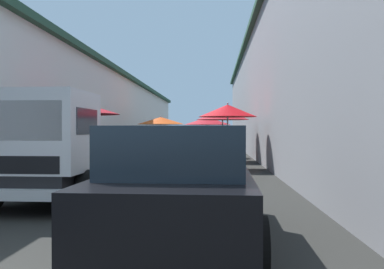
# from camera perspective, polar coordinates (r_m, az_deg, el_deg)

# --- Properties ---
(ground) EXTENTS (90.00, 90.00, 0.00)m
(ground) POSITION_cam_1_polar(r_m,az_deg,el_deg) (16.73, -2.33, -4.19)
(ground) COLOR #282826
(building_left_whitewash) EXTENTS (49.80, 7.50, 4.64)m
(building_left_whitewash) POSITION_cam_1_polar(r_m,az_deg,el_deg) (20.75, -21.32, 3.13)
(building_left_whitewash) COLOR silver
(building_left_whitewash) RESTS_ON ground
(building_right_concrete) EXTENTS (49.80, 7.50, 6.63)m
(building_right_concrete) POSITION_cam_1_polar(r_m,az_deg,el_deg) (19.68, 19.22, 6.18)
(building_right_concrete) COLOR gray
(building_right_concrete) RESTS_ON ground
(fruit_stall_far_right) EXTENTS (2.39, 2.39, 2.39)m
(fruit_stall_far_right) POSITION_cam_1_polar(r_m,az_deg,el_deg) (18.15, 4.45, 1.98)
(fruit_stall_far_right) COLOR #9E9EA3
(fruit_stall_far_right) RESTS_ON ground
(fruit_stall_far_left) EXTENTS (2.66, 2.66, 2.21)m
(fruit_stall_far_left) POSITION_cam_1_polar(r_m,az_deg,el_deg) (22.37, -4.46, 1.48)
(fruit_stall_far_left) COLOR #9E9EA3
(fruit_stall_far_left) RESTS_ON ground
(fruit_stall_near_left) EXTENTS (2.72, 2.72, 2.36)m
(fruit_stall_near_left) POSITION_cam_1_polar(r_m,az_deg,el_deg) (12.17, -16.71, 2.84)
(fruit_stall_near_left) COLOR #9E9EA3
(fruit_stall_near_left) RESTS_ON ground
(fruit_stall_mid_lane) EXTENTS (2.41, 2.41, 2.14)m
(fruit_stall_mid_lane) POSITION_cam_1_polar(r_m,az_deg,el_deg) (20.60, 2.09, 1.09)
(fruit_stall_mid_lane) COLOR #9E9EA3
(fruit_stall_mid_lane) RESTS_ON ground
(fruit_stall_near_right) EXTENTS (2.11, 2.11, 2.40)m
(fruit_stall_near_right) POSITION_cam_1_polar(r_m,az_deg,el_deg) (14.47, 5.15, 2.18)
(fruit_stall_near_right) COLOR #9E9EA3
(fruit_stall_near_right) RESTS_ON ground
(hatchback_car) EXTENTS (3.95, 2.00, 1.45)m
(hatchback_car) POSITION_cam_1_polar(r_m,az_deg,el_deg) (5.16, -1.54, -6.81)
(hatchback_car) COLOR black
(hatchback_car) RESTS_ON ground
(delivery_truck) EXTENTS (4.95, 2.03, 2.08)m
(delivery_truck) POSITION_cam_1_polar(r_m,az_deg,el_deg) (8.16, -18.92, -1.98)
(delivery_truck) COLOR black
(delivery_truck) RESTS_ON ground
(vendor_by_crates) EXTENTS (0.31, 0.60, 1.53)m
(vendor_by_crates) POSITION_cam_1_polar(r_m,az_deg,el_deg) (15.27, -4.83, -1.37)
(vendor_by_crates) COLOR #665B4C
(vendor_by_crates) RESTS_ON ground
(plastic_stool) EXTENTS (0.30, 0.30, 0.43)m
(plastic_stool) POSITION_cam_1_polar(r_m,az_deg,el_deg) (10.27, 0.69, -5.41)
(plastic_stool) COLOR #1E8C3F
(plastic_stool) RESTS_ON ground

